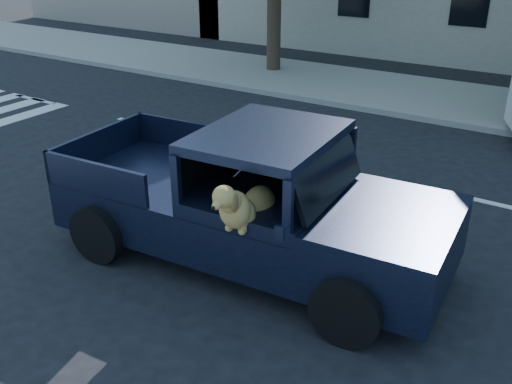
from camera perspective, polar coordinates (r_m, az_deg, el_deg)
ground at (r=9.43m, az=-7.38°, el=-2.89°), size 120.00×120.00×0.00m
far_sidewalk at (r=17.00m, az=12.85°, el=9.80°), size 60.00×4.00×0.15m
lane_stripes at (r=11.20m, az=11.86°, el=1.50°), size 21.60×0.14×0.01m
pickup_truck at (r=8.06m, az=-1.21°, el=-2.41°), size 5.66×2.95×1.98m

